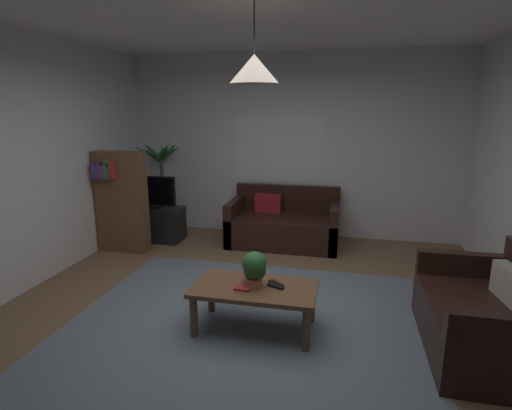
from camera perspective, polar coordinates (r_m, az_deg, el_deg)
floor at (r=4.08m, az=-0.95°, el=-15.62°), size 5.07×5.55×0.02m
rug at (r=3.91m, az=-1.67°, el=-16.84°), size 3.30×3.06×0.01m
wall_back at (r=6.36m, az=4.97°, el=8.13°), size 5.19×0.06×2.77m
wall_left at (r=4.89m, az=-31.81°, el=4.57°), size 0.06×5.55×2.77m
ceiling at (r=3.66m, az=-1.14°, el=26.27°), size 5.07×5.55×0.02m
window_pane at (r=6.36m, az=3.11°, el=7.75°), size 1.33×0.01×1.02m
couch_under_window at (r=6.05m, az=3.88°, el=-2.89°), size 1.58×0.88×0.82m
couch_right_side at (r=3.95m, az=29.65°, el=-13.92°), size 0.88×1.35×0.82m
coffee_table at (r=3.74m, az=-0.22°, el=-12.19°), size 1.10×0.60×0.42m
book_on_table_0 at (r=3.65m, az=-1.87°, el=-11.52°), size 0.14×0.11×0.02m
remote_on_table_0 at (r=3.69m, az=2.80°, el=-11.23°), size 0.17×0.12×0.02m
remote_on_table_1 at (r=3.74m, az=2.82°, el=-10.88°), size 0.15×0.14×0.02m
potted_plant_on_table at (r=3.65m, az=-0.26°, el=-8.80°), size 0.23×0.25×0.33m
tv_stand at (r=6.41m, az=-14.13°, el=-2.53°), size 0.90×0.44×0.50m
tv at (r=6.28m, az=-14.48°, el=1.79°), size 0.77×0.16×0.49m
potted_palm_corner at (r=6.81m, az=-12.94°, el=2.63°), size 0.88×0.80×1.50m
bookshelf_corner at (r=5.93m, az=-18.31°, el=0.55°), size 0.70×0.31×1.40m
pendant_lamp at (r=3.38m, az=-0.25°, el=18.46°), size 0.40×0.40×0.62m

